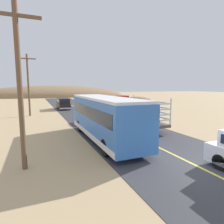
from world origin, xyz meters
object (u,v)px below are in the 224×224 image
bus (104,117)px  livestock_truck (123,107)px  power_pole_near (19,83)px  boulder_near_shoulder (137,101)px  power_pole_mid (28,83)px  car_far (63,103)px

bus → livestock_truck: bearing=52.4°
power_pole_near → boulder_near_shoulder: power_pole_near is taller
power_pole_mid → boulder_near_shoulder: size_ratio=4.39×
livestock_truck → bus: (-4.37, -5.67, -0.04)m
livestock_truck → boulder_near_shoulder: size_ratio=5.17×
car_far → boulder_near_shoulder: (17.31, 4.29, -0.43)m
livestock_truck → power_pole_near: size_ratio=1.26×
boulder_near_shoulder → bus: bearing=-124.5°
car_far → power_pole_mid: bearing=-131.5°
power_pole_near → power_pole_mid: bearing=90.0°
car_far → power_pole_near: bearing=-102.5°
boulder_near_shoulder → power_pole_near: bearing=-128.5°
livestock_truck → boulder_near_shoulder: (12.94, 19.53, -1.14)m
car_far → boulder_near_shoulder: car_far is taller
power_pole_near → bus: bearing=31.5°
car_far → livestock_truck: bearing=-74.0°
livestock_truck → car_far: bearing=106.0°
car_far → boulder_near_shoulder: 17.84m
power_pole_near → boulder_near_shoulder: size_ratio=4.10×
car_far → power_pole_mid: 8.73m
bus → power_pole_near: size_ratio=1.30×
power_pole_near → boulder_near_shoulder: 36.56m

